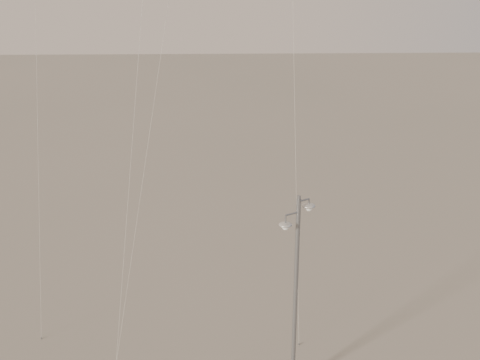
{
  "coord_description": "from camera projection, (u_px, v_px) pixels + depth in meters",
  "views": [
    {
      "loc": [
        -1.43,
        -20.82,
        18.87
      ],
      "look_at": [
        -0.78,
        5.0,
        8.79
      ],
      "focal_mm": 50.0,
      "sensor_mm": 36.0,
      "label": 1
    }
  ],
  "objects": [
    {
      "name": "kite_3",
      "position": [
        167.0,
        14.0,
        25.48
      ],
      "size": [
        3.63,
        9.1,
        20.39
      ],
      "rotation": [
        0.0,
        0.0,
        -0.07
      ],
      "color": "maroon",
      "rests_on": "ground"
    },
    {
      "name": "street_lamp",
      "position": [
        295.0,
        290.0,
        27.25
      ],
      "size": [
        1.47,
        1.07,
        8.95
      ],
      "color": "gray",
      "rests_on": "ground"
    }
  ]
}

